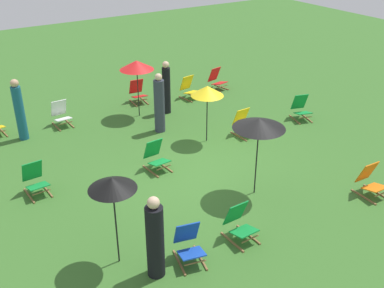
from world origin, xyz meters
name	(u,v)px	position (x,y,z in m)	size (l,w,h in m)	color
ground_plane	(217,179)	(0.00, 0.00, 0.00)	(40.00, 40.00, 0.00)	#386B28
deckchair_0	(301,108)	(4.53, 1.66, 0.37)	(0.67, 0.86, 0.83)	olive
deckchair_1	(217,80)	(3.85, 5.48, 0.37)	(0.62, 0.84, 0.83)	olive
deckchair_2	(240,224)	(-0.98, -2.19, 0.37)	(0.50, 0.77, 0.83)	olive
deckchair_3	(35,180)	(-4.08, 1.84, 0.37)	(0.52, 0.79, 0.83)	olive
deckchair_4	(156,157)	(-1.06, 1.31, 0.37)	(0.54, 0.80, 0.83)	olive
deckchair_5	(370,181)	(2.71, -2.54, 0.37)	(0.50, 0.78, 0.83)	olive
deckchair_6	(244,124)	(2.20, 1.72, 0.37)	(0.51, 0.78, 0.83)	olive
deckchair_7	(138,92)	(0.68, 5.88, 0.37)	(0.54, 0.80, 0.83)	olive
deckchair_9	(61,115)	(-2.28, 5.40, 0.37)	(0.50, 0.77, 0.83)	olive
deckchair_10	(189,244)	(-2.22, -2.19, 0.37)	(0.63, 0.85, 0.83)	olive
deckchair_11	(189,88)	(2.44, 5.23, 0.37)	(0.58, 0.82, 0.83)	olive
umbrella_0	(207,91)	(1.02, 1.99, 1.58)	(0.95, 0.95, 1.73)	black
umbrella_1	(259,123)	(0.41, -1.00, 1.86)	(1.23, 1.23, 1.98)	black
umbrella_2	(137,65)	(0.16, 4.75, 1.75)	(1.11, 1.11, 1.91)	black
umbrella_3	(112,184)	(-3.42, -1.49, 1.79)	(0.90, 0.90, 1.91)	black
person_0	(159,105)	(0.18, 3.34, 0.88)	(0.40, 0.40, 1.87)	#333847
person_1	(166,88)	(1.08, 4.50, 0.87)	(0.29, 0.29, 1.79)	black
person_2	(155,239)	(-2.96, -2.20, 0.81)	(0.40, 0.40, 1.73)	black
person_3	(19,111)	(-3.56, 5.06, 0.92)	(0.34, 0.34, 1.88)	#195972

